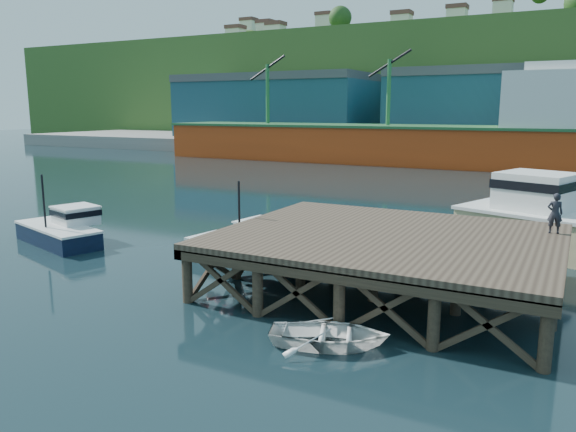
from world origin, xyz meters
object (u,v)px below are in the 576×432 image
Objects in this scene: boat_black at (252,246)px; dockworker at (555,213)px; dinghy at (330,334)px; boat_navy at (63,229)px.

dockworker is at bearing 17.42° from boat_black.
dinghy is at bearing 46.77° from dockworker.
boat_black reaches higher than boat_navy.
dinghy is at bearing -36.58° from boat_black.
boat_navy is 0.97× the size of boat_black.
dinghy is 10.42m from dockworker.
boat_black is at bearing 26.05° from boat_navy.
boat_navy is at bearing -3.29° from dockworker.
dinghy is (16.87, -5.22, -0.36)m from boat_navy.
boat_black reaches higher than dockworker.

